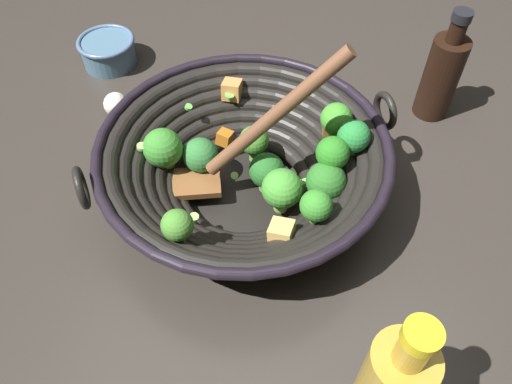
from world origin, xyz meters
The scene contains 5 objects.
ground_plane centered at (0.00, 0.00, 0.00)m, with size 4.00×4.00×0.00m, color #332D28.
wok centered at (0.00, 0.00, 0.07)m, with size 0.40×0.39×0.25m.
soy_sauce_bottle centered at (0.28, 0.22, 0.07)m, with size 0.06×0.06×0.18m.
prep_bowl centered at (-0.29, 0.28, 0.03)m, with size 0.10×0.10×0.05m.
garlic_bulb centered at (-0.23, 0.15, 0.02)m, with size 0.04×0.04×0.04m, color silver.
Camera 1 is at (0.08, -0.44, 0.56)m, focal length 35.17 mm.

